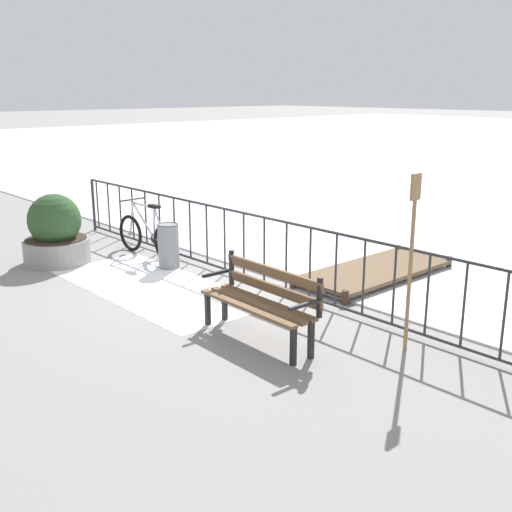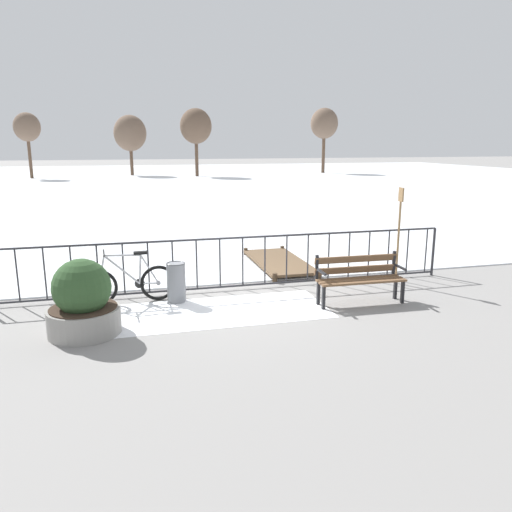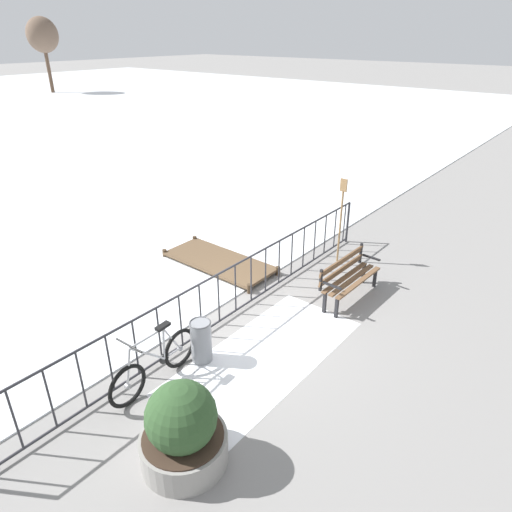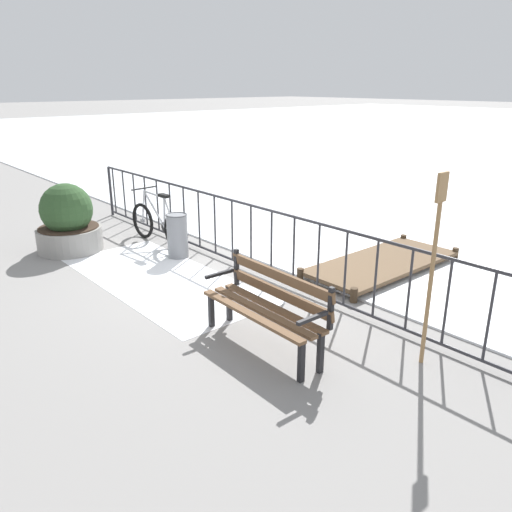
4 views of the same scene
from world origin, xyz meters
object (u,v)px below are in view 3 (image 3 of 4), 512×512
park_bench (348,275)px  oar_upright (341,215)px  trash_bin (201,341)px  bicycle_near_railing (155,364)px  planter_with_shrub (182,430)px

park_bench → oar_upright: bearing=35.9°
trash_bin → oar_upright: 4.59m
trash_bin → oar_upright: bearing=1.0°
bicycle_near_railing → planter_with_shrub: size_ratio=1.46×
bicycle_near_railing → park_bench: size_ratio=1.06×
bicycle_near_railing → park_bench: bicycle_near_railing is taller
park_bench → oar_upright: (1.32, 0.96, 0.63)m
park_bench → trash_bin: (-3.21, 0.88, -0.14)m
bicycle_near_railing → planter_with_shrub: bearing=-116.9°
bicycle_near_railing → trash_bin: 0.84m
trash_bin → park_bench: bearing=-15.3°
park_bench → trash_bin: park_bench is taller
park_bench → oar_upright: size_ratio=0.81×
trash_bin → bicycle_near_railing: bearing=170.8°
bicycle_near_railing → park_bench: bearing=-14.1°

